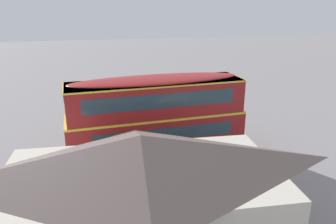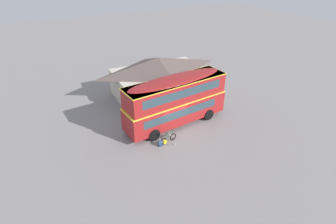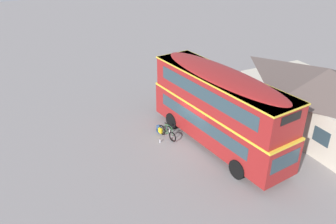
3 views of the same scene
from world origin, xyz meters
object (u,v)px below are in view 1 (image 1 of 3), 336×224
Objects in this scene: water_bottle_clear_plastic at (175,132)px; double_decker_bus at (156,113)px; touring_bicycle at (182,132)px; backpack_on_ground at (193,132)px.

double_decker_bus is at bearing 58.20° from water_bottle_clear_plastic.
water_bottle_clear_plastic is at bearing -121.80° from double_decker_bus.
touring_bicycle is at bearing -132.94° from double_decker_bus.
water_bottle_clear_plastic is (1.15, -0.52, -0.15)m from backpack_on_ground.
touring_bicycle is 3.32× the size of backpack_on_ground.
touring_bicycle is 0.83m from backpack_on_ground.
double_decker_bus is 3.91m from touring_bicycle.
backpack_on_ground is at bearing -172.26° from touring_bicycle.
backpack_on_ground is (-2.98, -2.44, -2.37)m from double_decker_bus.
double_decker_bus is 5.91× the size of touring_bicycle.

